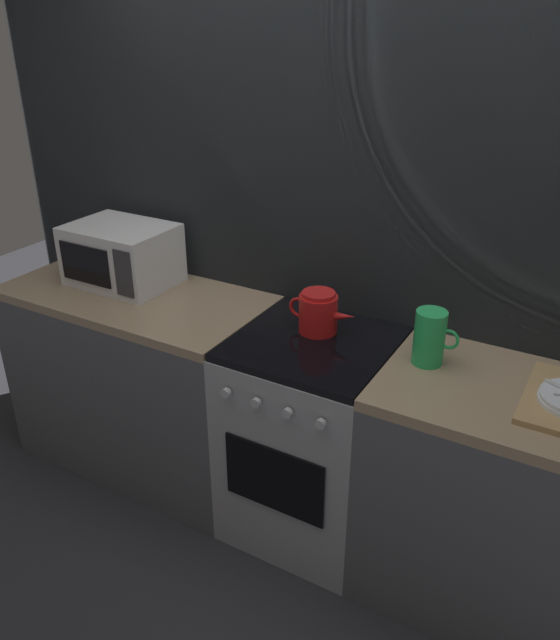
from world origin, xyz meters
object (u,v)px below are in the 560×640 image
at_px(pitcher, 430,337).
at_px(microwave, 122,255).
at_px(kettle, 318,312).
at_px(stove_unit, 311,437).

bearing_deg(pitcher, microwave, 179.22).
distance_m(kettle, pitcher, 0.45).
distance_m(stove_unit, pitcher, 0.70).
height_order(stove_unit, kettle, kettle).
bearing_deg(microwave, pitcher, -0.78).
xyz_separation_m(stove_unit, pitcher, (0.43, 0.05, 0.55)).
relative_size(kettle, pitcher, 1.42).
xyz_separation_m(kettle, pitcher, (0.45, -0.02, 0.02)).
distance_m(stove_unit, microwave, 1.17).
relative_size(stove_unit, microwave, 1.96).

